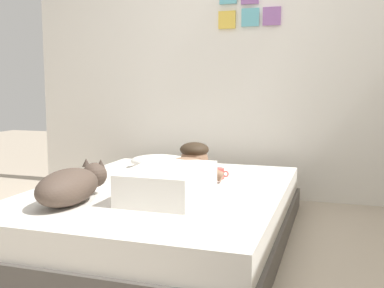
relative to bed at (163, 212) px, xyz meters
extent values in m
plane|color=tan|center=(0.32, -0.46, -0.16)|extent=(12.28, 12.28, 0.00)
cube|color=silver|center=(0.32, 1.28, 1.09)|extent=(4.14, 0.10, 2.50)
cube|color=gold|center=(0.12, 1.22, 1.38)|extent=(0.15, 0.02, 0.15)
cube|color=#59A5B2|center=(0.33, 1.22, 1.39)|extent=(0.15, 0.02, 0.15)
cube|color=#8C5999|center=(0.51, 1.22, 1.40)|extent=(0.15, 0.02, 0.15)
cube|color=#4C4742|center=(0.00, 0.00, -0.09)|extent=(1.58, 2.07, 0.15)
cube|color=silver|center=(0.00, 0.00, 0.08)|extent=(1.54, 2.00, 0.18)
ellipsoid|color=white|center=(-0.26, 0.62, 0.22)|extent=(0.52, 0.32, 0.11)
cube|color=silver|center=(0.13, -0.24, 0.25)|extent=(0.42, 0.64, 0.18)
ellipsoid|color=#8C664C|center=(0.13, 0.10, 0.27)|extent=(0.32, 0.20, 0.16)
sphere|color=#8C664C|center=(0.13, 0.26, 0.31)|extent=(0.19, 0.19, 0.19)
ellipsoid|color=#332619|center=(0.13, 0.26, 0.38)|extent=(0.20, 0.20, 0.10)
cylinder|color=#8C664C|center=(0.03, 0.24, 0.24)|extent=(0.23, 0.07, 0.14)
cylinder|color=#8C664C|center=(0.23, 0.24, 0.24)|extent=(0.23, 0.07, 0.14)
ellipsoid|color=#4C3D33|center=(-0.34, -0.56, 0.26)|extent=(0.26, 0.48, 0.20)
sphere|color=#4C3D33|center=(-0.32, -0.30, 0.28)|extent=(0.15, 0.15, 0.15)
cone|color=#3D3028|center=(-0.39, -0.28, 0.35)|extent=(0.05, 0.05, 0.05)
cone|color=#3D3028|center=(-0.29, -0.28, 0.35)|extent=(0.05, 0.05, 0.05)
cylinder|color=#D84C47|center=(0.27, 0.38, 0.20)|extent=(0.09, 0.09, 0.07)
torus|color=#D84C47|center=(0.33, 0.38, 0.20)|extent=(0.05, 0.01, 0.05)
cube|color=black|center=(-0.12, -0.25, 0.17)|extent=(0.07, 0.14, 0.01)
camera|label=1|loc=(1.07, -2.69, 0.82)|focal=42.52mm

